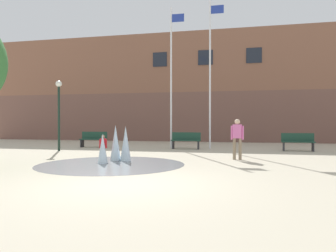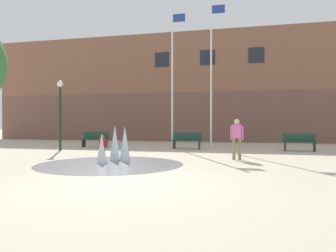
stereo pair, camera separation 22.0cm
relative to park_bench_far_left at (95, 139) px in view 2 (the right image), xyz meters
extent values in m
plane|color=#BCB299|center=(5.83, -10.46, -0.48)|extent=(100.00, 100.00, 0.00)
cube|color=brown|center=(5.83, 9.69, 1.40)|extent=(36.00, 6.00, 3.76)
cube|color=brown|center=(5.83, 9.69, 5.59)|extent=(36.00, 6.00, 4.60)
cube|color=#1E232D|center=(2.33, 6.67, 5.82)|extent=(1.10, 0.06, 1.10)
cube|color=#1E232D|center=(5.83, 6.67, 5.82)|extent=(1.10, 0.06, 1.10)
cube|color=#1E232D|center=(9.33, 6.67, 5.82)|extent=(1.10, 0.06, 1.10)
cylinder|color=gray|center=(4.08, -7.10, -0.48)|extent=(5.10, 5.10, 0.01)
cone|color=silver|center=(3.69, -6.95, 0.05)|extent=(0.37, 0.37, 1.05)
cone|color=silver|center=(3.81, -6.04, 0.20)|extent=(0.42, 0.42, 1.36)
cone|color=silver|center=(4.22, -6.06, 0.18)|extent=(0.41, 0.41, 1.33)
cube|color=#28282D|center=(-0.70, -0.06, -0.26)|extent=(0.06, 0.40, 0.44)
cube|color=#28282D|center=(0.70, -0.06, -0.26)|extent=(0.06, 0.40, 0.44)
cube|color=#1E4233|center=(0.00, -0.06, -0.01)|extent=(1.60, 0.44, 0.05)
cube|color=#1E4233|center=(0.00, 0.14, 0.22)|extent=(1.60, 0.04, 0.42)
cube|color=#28282D|center=(4.80, -0.07, -0.26)|extent=(0.06, 0.40, 0.44)
cube|color=#28282D|center=(6.20, -0.07, -0.26)|extent=(0.06, 0.40, 0.44)
cube|color=#1E4233|center=(5.50, -0.07, -0.01)|extent=(1.60, 0.44, 0.05)
cube|color=#1E4233|center=(5.50, 0.13, 0.22)|extent=(1.60, 0.04, 0.42)
cube|color=#28282D|center=(10.59, -0.09, -0.26)|extent=(0.06, 0.40, 0.44)
cube|color=#28282D|center=(11.99, -0.09, -0.26)|extent=(0.06, 0.40, 0.44)
cube|color=#1E4233|center=(11.29, -0.09, -0.01)|extent=(1.60, 0.44, 0.05)
cube|color=#1E4233|center=(11.29, 0.11, 0.22)|extent=(1.60, 0.04, 0.42)
cylinder|color=#89755B|center=(8.22, -4.66, -0.06)|extent=(0.12, 0.12, 0.84)
cylinder|color=#89755B|center=(8.44, -4.66, -0.06)|extent=(0.12, 0.12, 0.84)
cube|color=pink|center=(8.33, -4.66, 0.63)|extent=(0.36, 0.23, 0.54)
sphere|color=beige|center=(8.33, -4.66, 1.01)|extent=(0.21, 0.21, 0.21)
cylinder|color=pink|center=(8.12, -4.66, 0.58)|extent=(0.08, 0.08, 0.55)
cylinder|color=pink|center=(8.54, -4.66, 0.58)|extent=(0.08, 0.08, 0.55)
cylinder|color=#89755B|center=(3.33, -6.26, -0.22)|extent=(0.07, 0.07, 0.52)
cylinder|color=#89755B|center=(3.47, -6.26, -0.22)|extent=(0.07, 0.07, 0.52)
cube|color=red|center=(3.40, -6.26, 0.21)|extent=(0.24, 0.20, 0.33)
sphere|color=#997051|center=(3.40, -6.26, 0.44)|extent=(0.13, 0.13, 0.13)
cylinder|color=red|center=(3.27, -6.26, 0.17)|extent=(0.05, 0.05, 0.34)
cylinder|color=red|center=(3.53, -6.26, 0.17)|extent=(0.05, 0.05, 0.34)
cylinder|color=silver|center=(4.55, 0.50, 3.52)|extent=(0.10, 0.10, 8.01)
cube|color=#233893|center=(4.95, 0.50, 6.90)|extent=(0.70, 0.02, 0.45)
cylinder|color=silver|center=(6.77, 0.50, 3.68)|extent=(0.10, 0.10, 8.32)
cube|color=#233893|center=(7.17, 0.50, 7.22)|extent=(0.70, 0.02, 0.45)
cylinder|color=#192D23|center=(-0.68, -2.60, 1.16)|extent=(0.12, 0.12, 3.28)
sphere|color=white|center=(-0.68, -2.60, 2.96)|extent=(0.32, 0.32, 0.32)
camera|label=1|loc=(8.53, -17.75, 0.98)|focal=35.00mm
camera|label=2|loc=(8.74, -17.70, 0.98)|focal=35.00mm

